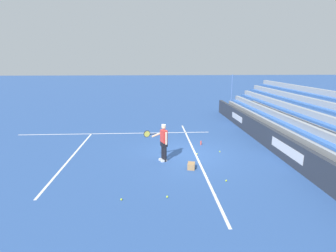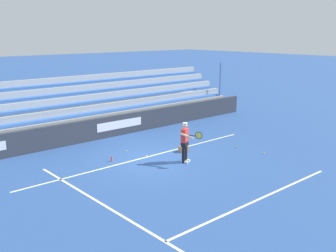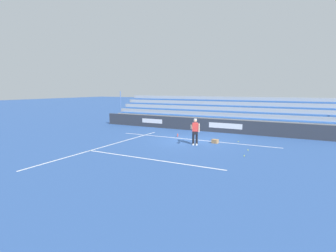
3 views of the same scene
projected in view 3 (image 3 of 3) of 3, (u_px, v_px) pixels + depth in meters
ground_plane at (190, 141)px, 18.46m from camera, size 160.00×160.00×0.00m
court_baseline_white at (193, 140)px, 18.90m from camera, size 12.00×0.10×0.01m
court_sideline_white at (107, 146)px, 16.85m from camera, size 0.10×12.00×0.01m
court_service_line_white at (149, 159)px, 13.64m from camera, size 8.22×0.10×0.01m
back_wall_sponsor_board at (211, 125)px, 22.35m from camera, size 22.00×0.25×1.10m
bleacher_stand at (219, 120)px, 24.27m from camera, size 20.90×3.20×3.40m
tennis_player at (195, 131)px, 16.99m from camera, size 0.57×1.08×1.71m
ball_box_cardboard at (215, 141)px, 17.64m from camera, size 0.46×0.38×0.26m
tennis_ball_far_right at (248, 150)px, 15.54m from camera, size 0.07×0.07×0.07m
tennis_ball_toward_net at (244, 156)px, 14.17m from camera, size 0.07×0.07×0.07m
tennis_ball_midcourt at (238, 141)px, 18.07m from camera, size 0.07×0.07×0.07m
tennis_ball_stray_back at (194, 139)px, 18.92m from camera, size 0.07×0.07×0.07m
tennis_ball_near_player at (197, 136)px, 20.11m from camera, size 0.07×0.07×0.07m
water_bottle at (178, 135)px, 20.04m from camera, size 0.07×0.07×0.22m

